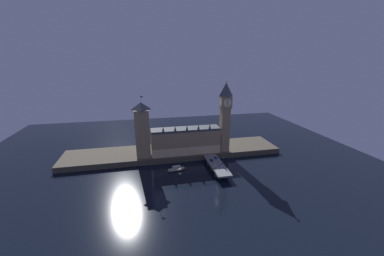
% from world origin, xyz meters
% --- Properties ---
extents(ground_plane, '(400.00, 400.00, 0.00)m').
position_xyz_m(ground_plane, '(0.00, 0.00, 0.00)').
color(ground_plane, black).
extents(embankment, '(220.00, 42.00, 5.50)m').
position_xyz_m(embankment, '(0.00, 39.00, 2.75)').
color(embankment, '#4C4438').
rests_on(embankment, ground_plane).
extents(parliament_hall, '(68.11, 16.89, 30.72)m').
position_xyz_m(parliament_hall, '(10.95, 28.77, 18.26)').
color(parliament_hall, '#9E845B').
rests_on(parliament_hall, embankment).
extents(clock_tower, '(10.69, 10.80, 71.33)m').
position_xyz_m(clock_tower, '(50.43, 25.82, 43.27)').
color(clock_tower, '#9E845B').
rests_on(clock_tower, embankment).
extents(victoria_tower, '(13.56, 13.56, 59.17)m').
position_xyz_m(victoria_tower, '(-30.86, 28.15, 32.20)').
color(victoria_tower, '#9E845B').
rests_on(victoria_tower, embankment).
extents(bridge, '(12.56, 46.00, 5.63)m').
position_xyz_m(bridge, '(33.04, -5.00, 3.95)').
color(bridge, slate).
rests_on(bridge, ground_plane).
extents(car_northbound_lead, '(1.93, 4.17, 1.58)m').
position_xyz_m(car_northbound_lead, '(30.28, 3.05, 6.37)').
color(car_northbound_lead, black).
rests_on(car_northbound_lead, bridge).
extents(car_southbound_lead, '(1.93, 3.98, 1.49)m').
position_xyz_m(car_southbound_lead, '(35.81, -9.31, 6.33)').
color(car_southbound_lead, white).
rests_on(car_southbound_lead, bridge).
extents(car_southbound_trail, '(2.05, 4.12, 1.60)m').
position_xyz_m(car_southbound_trail, '(35.81, 7.32, 6.38)').
color(car_southbound_trail, navy).
rests_on(car_southbound_trail, bridge).
extents(pedestrian_near_rail, '(0.38, 0.38, 1.82)m').
position_xyz_m(pedestrian_near_rail, '(27.52, -13.58, 6.60)').
color(pedestrian_near_rail, black).
rests_on(pedestrian_near_rail, bridge).
extents(pedestrian_mid_walk, '(0.38, 0.38, 1.59)m').
position_xyz_m(pedestrian_mid_walk, '(38.57, -6.38, 6.47)').
color(pedestrian_mid_walk, black).
rests_on(pedestrian_mid_walk, bridge).
extents(street_lamp_near, '(1.34, 0.60, 6.63)m').
position_xyz_m(street_lamp_near, '(27.12, -19.72, 9.78)').
color(street_lamp_near, '#2D3333').
rests_on(street_lamp_near, bridge).
extents(street_lamp_mid, '(1.34, 0.60, 6.03)m').
position_xyz_m(street_lamp_mid, '(38.97, -5.00, 9.41)').
color(street_lamp_mid, '#2D3333').
rests_on(street_lamp_mid, bridge).
extents(boat_upstream, '(16.85, 6.33, 4.79)m').
position_xyz_m(boat_upstream, '(-2.96, 0.88, 1.75)').
color(boat_upstream, '#B2A893').
rests_on(boat_upstream, ground_plane).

